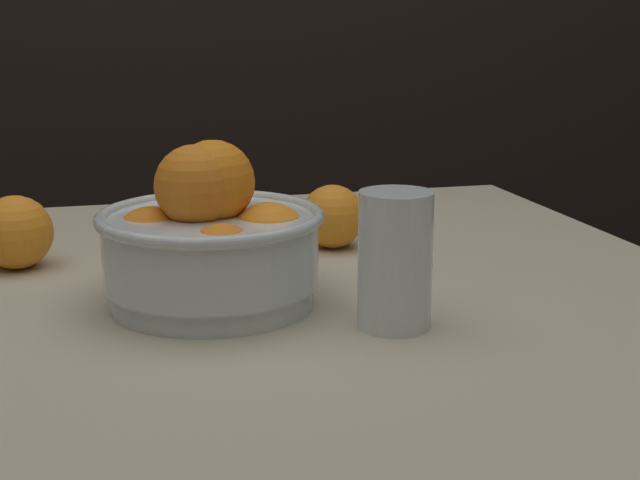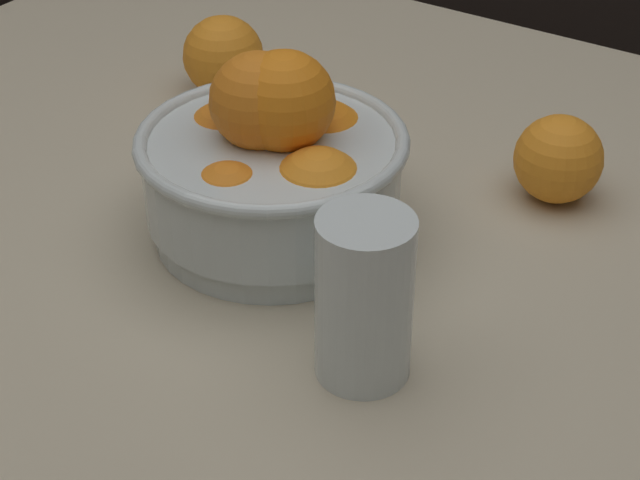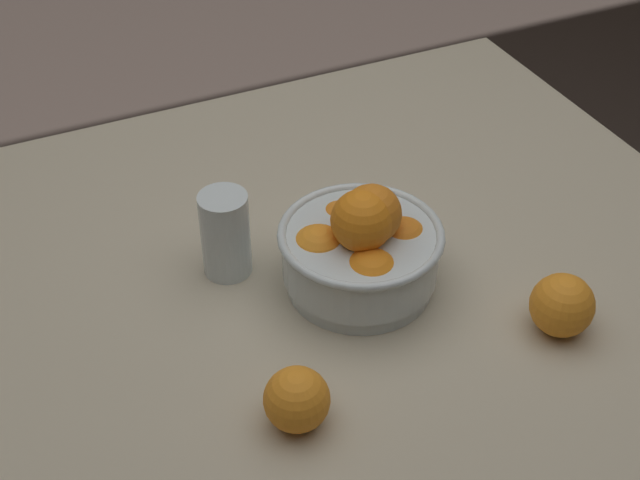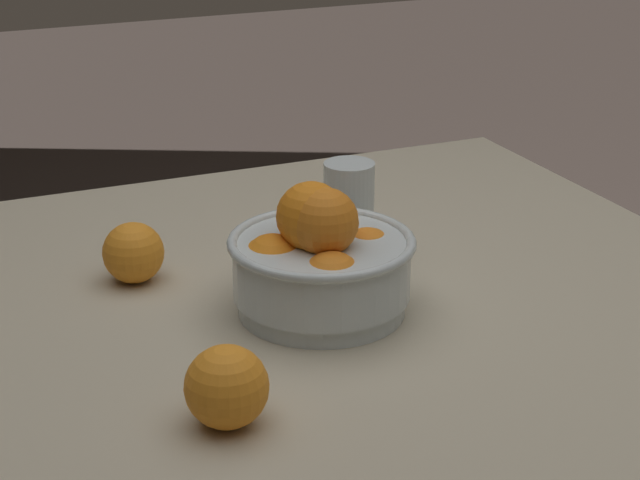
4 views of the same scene
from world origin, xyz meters
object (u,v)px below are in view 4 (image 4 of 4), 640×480
at_px(orange_loose_near_bowl, 227,387).
at_px(orange_loose_front, 133,253).
at_px(juice_glass, 349,213).
at_px(fruit_bowl, 320,262).

bearing_deg(orange_loose_near_bowl, orange_loose_front, -0.22).
height_order(juice_glass, orange_loose_front, juice_glass).
distance_m(orange_loose_near_bowl, orange_loose_front, 0.37).
distance_m(fruit_bowl, juice_glass, 0.19).
xyz_separation_m(fruit_bowl, juice_glass, (0.15, -0.11, -0.01)).
height_order(fruit_bowl, orange_loose_front, fruit_bowl).
relative_size(fruit_bowl, juice_glass, 1.76).
xyz_separation_m(fruit_bowl, orange_loose_front, (0.17, 0.18, -0.02)).
height_order(juice_glass, orange_loose_near_bowl, juice_glass).
xyz_separation_m(orange_loose_near_bowl, orange_loose_front, (0.37, -0.00, -0.00)).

